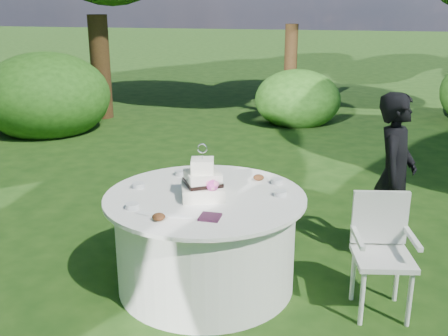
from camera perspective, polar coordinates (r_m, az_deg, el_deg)
The scene contains 9 objects.
ground at distance 4.37m, azimuth -1.96°, elevation -12.45°, with size 80.00×80.00×0.00m, color #15340E.
napkins at distance 3.61m, azimuth -1.53°, elevation -5.36°, with size 0.14×0.14×0.02m, color #451D37.
feather_plume at distance 3.67m, azimuth -6.23°, elevation -5.15°, with size 0.48×0.07×0.01m, color white.
guest at distance 4.75m, azimuth 17.99°, elevation -1.01°, with size 0.54×0.35×1.48m, color black.
table at distance 4.19m, azimuth -2.02°, elevation -7.85°, with size 1.56×1.56×0.77m.
cake at distance 3.96m, azimuth -2.31°, elevation -1.65°, with size 0.40×0.40×0.43m.
chair at distance 4.00m, azimuth 16.76°, elevation -7.92°, with size 0.48×0.48×0.88m.
votives at distance 4.15m, azimuth -2.36°, elevation -2.10°, with size 1.23×0.91×0.04m.
petal_cups at distance 3.96m, azimuth -1.13°, elevation -2.97°, with size 0.61×1.07×0.05m.
Camera 1 is at (1.02, -3.64, 2.19)m, focal length 42.00 mm.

